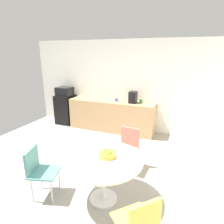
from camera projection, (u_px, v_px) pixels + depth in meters
name	position (u px, v px, depth m)	size (l,w,h in m)	color
ground_plane	(70.00, 184.00, 3.45)	(6.00, 6.00, 0.00)	#9E998E
wall_back	(125.00, 86.00, 5.72)	(6.00, 0.10, 2.60)	white
counter_block	(112.00, 116.00, 5.77)	(2.54, 0.60, 0.90)	tan
mini_fridge	(66.00, 109.00, 6.35)	(0.54, 0.54, 0.93)	black
microwave	(64.00, 91.00, 6.18)	(0.48, 0.38, 0.26)	black
round_table	(103.00, 165.00, 2.93)	(1.21, 1.21, 0.73)	silver
chair_coral	(128.00, 144.00, 3.82)	(0.45, 0.45, 0.83)	silver
chair_teal	(38.00, 167.00, 3.04)	(0.52, 0.52, 0.83)	silver
chair_yellow	(140.00, 221.00, 2.07)	(0.59, 0.59, 0.83)	silver
fruit_bowl	(107.00, 154.00, 2.92)	(0.27, 0.27, 0.13)	gold
mug_white	(141.00, 101.00, 5.40)	(0.13, 0.08, 0.09)	#338C59
mug_green	(116.00, 100.00, 5.56)	(0.13, 0.08, 0.09)	#3F66BF
coffee_maker	(133.00, 97.00, 5.36)	(0.20, 0.24, 0.32)	black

